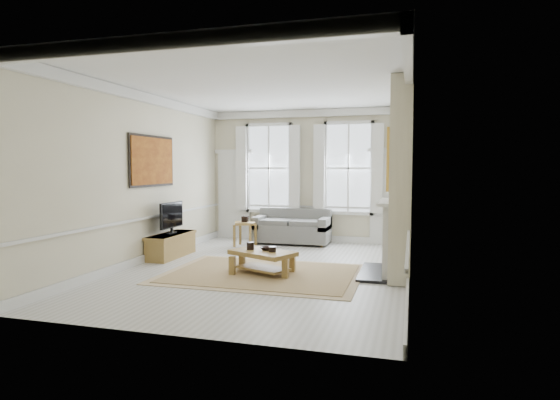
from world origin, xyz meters
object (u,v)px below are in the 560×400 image
(side_table, at_px, (245,227))
(coffee_table, at_px, (263,255))
(sofa, at_px, (293,229))
(tv_stand, at_px, (171,245))

(side_table, bearing_deg, coffee_table, -63.99)
(coffee_table, bearing_deg, sofa, 119.25)
(sofa, distance_m, coffee_table, 3.52)
(sofa, distance_m, tv_stand, 3.23)
(sofa, xyz_separation_m, coffee_table, (0.34, -3.50, -0.02))
(sofa, bearing_deg, side_table, -143.16)
(tv_stand, bearing_deg, sofa, 50.53)
(coffee_table, height_order, tv_stand, tv_stand)
(sofa, xyz_separation_m, tv_stand, (-2.05, -2.49, -0.11))
(sofa, distance_m, side_table, 1.26)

